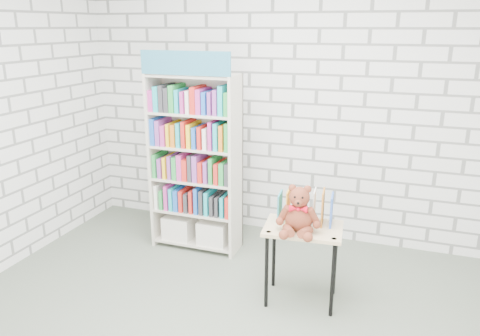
% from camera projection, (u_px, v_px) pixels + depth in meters
% --- Properties ---
extents(room_shell, '(4.52, 4.02, 2.81)m').
position_uv_depth(room_shell, '(217.00, 90.00, 2.78)').
color(room_shell, silver).
rests_on(room_shell, ground).
extents(bookshelf, '(0.86, 0.34, 1.94)m').
position_uv_depth(bookshelf, '(195.00, 162.00, 4.52)').
color(bookshelf, beige).
rests_on(bookshelf, ground).
extents(display_table, '(0.64, 0.47, 0.65)m').
position_uv_depth(display_table, '(303.00, 238.00, 3.66)').
color(display_table, tan).
rests_on(display_table, ground).
extents(table_books, '(0.43, 0.22, 0.25)m').
position_uv_depth(table_books, '(305.00, 207.00, 3.69)').
color(table_books, teal).
rests_on(table_books, display_table).
extents(teddy_bear, '(0.34, 0.32, 0.37)m').
position_uv_depth(teddy_bear, '(299.00, 214.00, 3.51)').
color(teddy_bear, maroon).
rests_on(teddy_bear, display_table).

